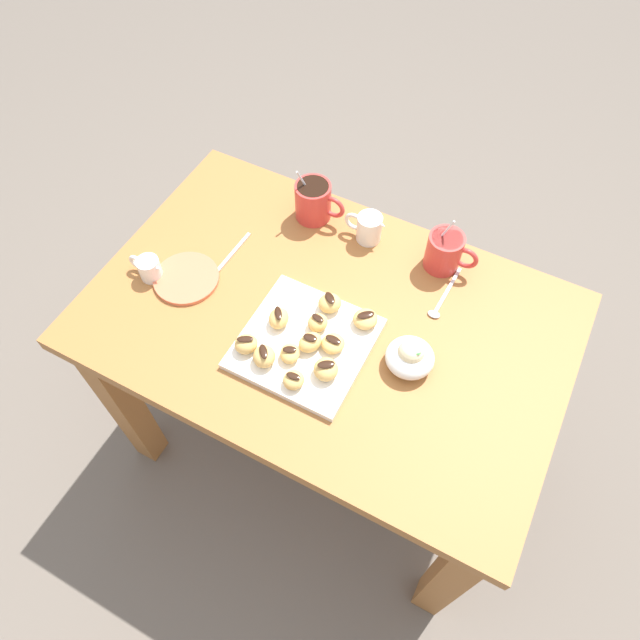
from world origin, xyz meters
The scene contains 33 objects.
ground_plane centered at (0.00, 0.00, 0.00)m, with size 8.00×8.00×0.00m, color #665B51.
dining_table centered at (0.00, 0.00, 0.57)m, with size 1.06×0.69×0.70m.
pastry_plate_square centered at (-0.01, -0.09, 0.71)m, with size 0.27×0.27×0.02m, color white.
coffee_mug_red_left centered at (-0.17, 0.26, 0.76)m, with size 0.13×0.09×0.15m.
coffee_mug_red_right centered at (0.17, 0.26, 0.76)m, with size 0.12×0.08×0.15m.
cream_pitcher_white centered at (-0.02, 0.25, 0.74)m, with size 0.10×0.06×0.07m.
ice_cream_bowl centered at (0.21, -0.03, 0.74)m, with size 0.10×0.10×0.08m.
chocolate_sauce_pitcher centered at (-0.41, -0.09, 0.73)m, with size 0.09×0.05×0.06m.
saucer_coral_left centered at (-0.34, -0.06, 0.71)m, with size 0.15×0.15×0.01m, color #E5704C.
loose_spoon_near_saucer centered at (-0.28, 0.03, 0.71)m, with size 0.03×0.16×0.01m.
loose_spoon_by_plate centered at (0.21, 0.16, 0.71)m, with size 0.03×0.16×0.01m.
beignet_0 centered at (-0.08, -0.07, 0.74)m, with size 0.05×0.04×0.04m, color #E5B260.
chocolate_drizzle_0 centered at (-0.08, -0.07, 0.76)m, with size 0.04×0.02×0.01m, color black.
beignet_1 centered at (0.07, -0.14, 0.74)m, with size 0.05×0.05×0.04m, color #E5B260.
chocolate_drizzle_1 centered at (0.07, -0.14, 0.76)m, with size 0.04×0.02×0.01m, color black.
beignet_2 centered at (-0.06, -0.17, 0.74)m, with size 0.05×0.05×0.04m, color #E5B260.
chocolate_drizzle_2 centered at (-0.06, -0.17, 0.76)m, with size 0.04×0.02×0.01m, color black.
beignet_3 centered at (0.01, -0.09, 0.74)m, with size 0.04×0.05×0.03m, color #E5B260.
chocolate_drizzle_3 centered at (0.01, -0.09, 0.76)m, with size 0.03×0.02×0.01m, color black.
beignet_4 centered at (0.05, -0.07, 0.73)m, with size 0.05×0.05×0.03m, color #E5B260.
chocolate_drizzle_4 centered at (0.05, -0.07, 0.75)m, with size 0.03×0.02×0.01m, color black.
beignet_5 centered at (0.00, 0.01, 0.74)m, with size 0.05×0.05×0.04m, color #E5B260.
chocolate_drizzle_5 centered at (0.00, 0.01, 0.76)m, with size 0.03×0.02×0.01m, color black.
beignet_6 centered at (-0.02, -0.14, 0.73)m, with size 0.04×0.05×0.03m, color #E5B260.
chocolate_drizzle_6 centered at (-0.02, -0.14, 0.75)m, with size 0.03×0.02×0.01m, color black.
beignet_7 centered at (0.09, 0.01, 0.74)m, with size 0.05×0.05×0.03m, color #E5B260.
chocolate_drizzle_7 centered at (0.09, 0.01, 0.75)m, with size 0.04×0.02×0.01m, color black.
beignet_8 centered at (-0.11, -0.16, 0.74)m, with size 0.05×0.05×0.04m, color #E5B260.
chocolate_drizzle_8 centered at (-0.11, -0.16, 0.76)m, with size 0.03×0.02×0.01m, color black.
beignet_9 centered at (0.02, -0.19, 0.74)m, with size 0.04×0.04×0.03m, color #E5B260.
chocolate_drizzle_9 centered at (0.02, -0.19, 0.75)m, with size 0.03×0.02×0.01m, color black.
beignet_10 centered at (0.00, -0.04, 0.74)m, with size 0.04×0.04×0.03m, color #E5B260.
chocolate_drizzle_10 centered at (0.00, -0.04, 0.76)m, with size 0.03×0.02×0.01m, color black.
Camera 1 is at (0.32, -0.64, 1.78)m, focal length 32.51 mm.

